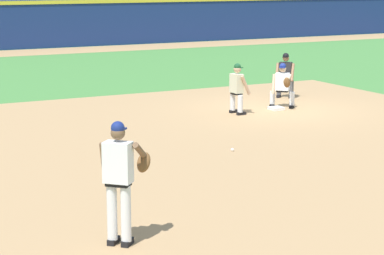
{
  "coord_description": "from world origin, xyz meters",
  "views": [
    {
      "loc": [
        -12.17,
        -18.21,
        3.89
      ],
      "look_at": [
        -5.84,
        -5.91,
        1.08
      ],
      "focal_mm": 70.0,
      "sensor_mm": 36.0,
      "label": 1
    }
  ],
  "objects_px": {
    "baseball": "(232,150)",
    "first_baseman": "(283,84)",
    "baserunner": "(237,87)",
    "pitcher": "(120,175)",
    "umpire": "(285,74)",
    "first_base_bag": "(276,108)"
  },
  "relations": [
    {
      "from": "baseball",
      "to": "umpire",
      "type": "relative_size",
      "value": 0.05
    },
    {
      "from": "baseball",
      "to": "first_baseman",
      "type": "relative_size",
      "value": 0.06
    },
    {
      "from": "baserunner",
      "to": "umpire",
      "type": "xyz_separation_m",
      "value": [
        2.88,
        1.8,
        0.0
      ]
    },
    {
      "from": "baserunner",
      "to": "umpire",
      "type": "height_order",
      "value": "same"
    },
    {
      "from": "first_baseman",
      "to": "baserunner",
      "type": "height_order",
      "value": "baserunner"
    },
    {
      "from": "baserunner",
      "to": "umpire",
      "type": "relative_size",
      "value": 1.0
    },
    {
      "from": "first_base_bag",
      "to": "pitcher",
      "type": "height_order",
      "value": "pitcher"
    },
    {
      "from": "first_baseman",
      "to": "umpire",
      "type": "relative_size",
      "value": 0.92
    },
    {
      "from": "baseball",
      "to": "umpire",
      "type": "distance_m",
      "value": 7.89
    },
    {
      "from": "pitcher",
      "to": "baserunner",
      "type": "relative_size",
      "value": 1.27
    },
    {
      "from": "baseball",
      "to": "first_baseman",
      "type": "xyz_separation_m",
      "value": [
        4.2,
        4.23,
        0.69
      ]
    },
    {
      "from": "pitcher",
      "to": "first_baseman",
      "type": "distance_m",
      "value": 12.25
    },
    {
      "from": "first_baseman",
      "to": "baserunner",
      "type": "relative_size",
      "value": 0.92
    },
    {
      "from": "baseball",
      "to": "pitcher",
      "type": "height_order",
      "value": "pitcher"
    },
    {
      "from": "baseball",
      "to": "pitcher",
      "type": "bearing_deg",
      "value": -135.34
    },
    {
      "from": "pitcher",
      "to": "baserunner",
      "type": "height_order",
      "value": "pitcher"
    },
    {
      "from": "umpire",
      "to": "baseball",
      "type": "bearing_deg",
      "value": -132.81
    },
    {
      "from": "baseball",
      "to": "umpire",
      "type": "bearing_deg",
      "value": 47.19
    },
    {
      "from": "first_base_bag",
      "to": "umpire",
      "type": "bearing_deg",
      "value": 49.46
    },
    {
      "from": "first_base_bag",
      "to": "umpire",
      "type": "relative_size",
      "value": 0.26
    },
    {
      "from": "baseball",
      "to": "first_baseman",
      "type": "distance_m",
      "value": 6.0
    },
    {
      "from": "pitcher",
      "to": "baserunner",
      "type": "distance_m",
      "value": 10.88
    }
  ]
}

